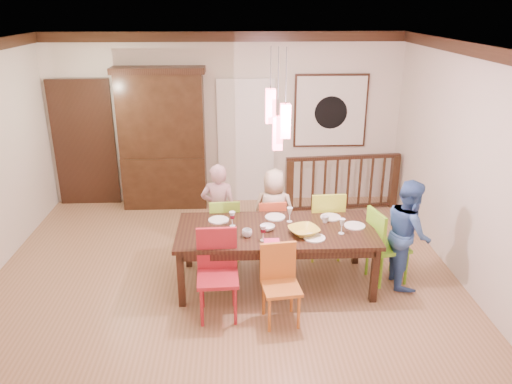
{
  "coord_description": "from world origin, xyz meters",
  "views": [
    {
      "loc": [
        0.15,
        -5.9,
        3.35
      ],
      "look_at": [
        0.42,
        0.02,
        1.08
      ],
      "focal_mm": 35.0,
      "sensor_mm": 36.0,
      "label": 1
    }
  ],
  "objects_px": {
    "chair_end_right": "(389,240)",
    "balustrade": "(342,182)",
    "person_far_mid": "(274,211)",
    "person_end_right": "(408,233)",
    "person_far_left": "(219,210)",
    "dining_table": "(276,234)",
    "chair_far_left": "(225,223)",
    "china_hutch": "(163,139)"
  },
  "relations": [
    {
      "from": "chair_end_right",
      "to": "balustrade",
      "type": "distance_m",
      "value": 2.33
    },
    {
      "from": "balustrade",
      "to": "person_far_mid",
      "type": "xyz_separation_m",
      "value": [
        -1.28,
        -1.46,
        0.11
      ]
    },
    {
      "from": "person_end_right",
      "to": "person_far_left",
      "type": "bearing_deg",
      "value": 72.28
    },
    {
      "from": "person_far_left",
      "to": "person_end_right",
      "type": "distance_m",
      "value": 2.5
    },
    {
      "from": "dining_table",
      "to": "chair_far_left",
      "type": "xyz_separation_m",
      "value": [
        -0.64,
        0.72,
        -0.17
      ]
    },
    {
      "from": "person_far_left",
      "to": "person_end_right",
      "type": "bearing_deg",
      "value": 166.18
    },
    {
      "from": "chair_end_right",
      "to": "chair_far_left",
      "type": "bearing_deg",
      "value": 57.73
    },
    {
      "from": "dining_table",
      "to": "chair_far_left",
      "type": "height_order",
      "value": "chair_far_left"
    },
    {
      "from": "balustrade",
      "to": "person_far_mid",
      "type": "bearing_deg",
      "value": -136.34
    },
    {
      "from": "dining_table",
      "to": "chair_far_left",
      "type": "bearing_deg",
      "value": 131.95
    },
    {
      "from": "person_far_mid",
      "to": "person_end_right",
      "type": "relative_size",
      "value": 0.89
    },
    {
      "from": "chair_far_left",
      "to": "chair_end_right",
      "type": "xyz_separation_m",
      "value": [
        2.06,
        -0.71,
        0.04
      ]
    },
    {
      "from": "chair_far_left",
      "to": "balustrade",
      "type": "height_order",
      "value": "balustrade"
    },
    {
      "from": "chair_end_right",
      "to": "china_hutch",
      "type": "relative_size",
      "value": 0.41
    },
    {
      "from": "china_hutch",
      "to": "balustrade",
      "type": "bearing_deg",
      "value": -6.54
    },
    {
      "from": "chair_end_right",
      "to": "balustrade",
      "type": "bearing_deg",
      "value": -10.92
    },
    {
      "from": "person_far_left",
      "to": "person_end_right",
      "type": "xyz_separation_m",
      "value": [
        2.35,
        -0.86,
        0.02
      ]
    },
    {
      "from": "chair_end_right",
      "to": "dining_table",
      "type": "bearing_deg",
      "value": 77.21
    },
    {
      "from": "dining_table",
      "to": "person_end_right",
      "type": "height_order",
      "value": "person_end_right"
    },
    {
      "from": "chair_far_left",
      "to": "chair_end_right",
      "type": "relative_size",
      "value": 0.92
    },
    {
      "from": "china_hutch",
      "to": "balustrade",
      "type": "distance_m",
      "value": 3.11
    },
    {
      "from": "dining_table",
      "to": "person_end_right",
      "type": "distance_m",
      "value": 1.63
    },
    {
      "from": "person_far_mid",
      "to": "dining_table",
      "type": "bearing_deg",
      "value": 96.14
    },
    {
      "from": "chair_end_right",
      "to": "person_far_mid",
      "type": "xyz_separation_m",
      "value": [
        -1.38,
        0.87,
        0.06
      ]
    },
    {
      "from": "chair_far_left",
      "to": "balustrade",
      "type": "relative_size",
      "value": 0.46
    },
    {
      "from": "dining_table",
      "to": "chair_far_left",
      "type": "distance_m",
      "value": 0.98
    },
    {
      "from": "china_hutch",
      "to": "balustrade",
      "type": "height_order",
      "value": "china_hutch"
    },
    {
      "from": "balustrade",
      "to": "dining_table",
      "type": "bearing_deg",
      "value": -124.55
    },
    {
      "from": "balustrade",
      "to": "person_far_mid",
      "type": "distance_m",
      "value": 1.94
    },
    {
      "from": "person_far_left",
      "to": "dining_table",
      "type": "bearing_deg",
      "value": 137.92
    },
    {
      "from": "chair_far_left",
      "to": "balustrade",
      "type": "bearing_deg",
      "value": -143.88
    },
    {
      "from": "dining_table",
      "to": "person_far_left",
      "type": "bearing_deg",
      "value": 131.93
    },
    {
      "from": "chair_far_left",
      "to": "person_far_mid",
      "type": "height_order",
      "value": "person_far_mid"
    },
    {
      "from": "chair_end_right",
      "to": "person_end_right",
      "type": "height_order",
      "value": "person_end_right"
    },
    {
      "from": "chair_far_left",
      "to": "chair_end_right",
      "type": "height_order",
      "value": "chair_end_right"
    },
    {
      "from": "china_hutch",
      "to": "balustrade",
      "type": "xyz_separation_m",
      "value": [
        3.02,
        -0.35,
        -0.69
      ]
    },
    {
      "from": "chair_far_left",
      "to": "person_far_left",
      "type": "bearing_deg",
      "value": -51.77
    },
    {
      "from": "dining_table",
      "to": "chair_end_right",
      "type": "relative_size",
      "value": 2.5
    },
    {
      "from": "person_far_left",
      "to": "chair_far_left",
      "type": "bearing_deg",
      "value": 137.76
    },
    {
      "from": "person_end_right",
      "to": "china_hutch",
      "type": "bearing_deg",
      "value": 52.86
    },
    {
      "from": "china_hutch",
      "to": "dining_table",
      "type": "bearing_deg",
      "value": -57.76
    },
    {
      "from": "chair_far_left",
      "to": "china_hutch",
      "type": "relative_size",
      "value": 0.38
    }
  ]
}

